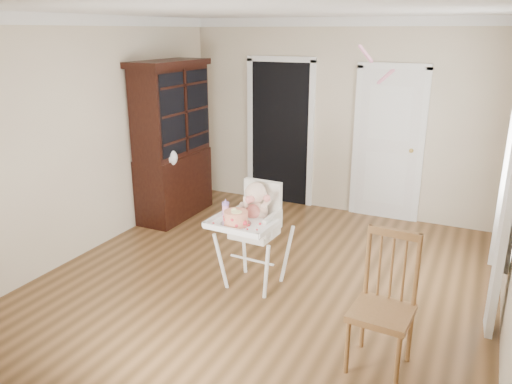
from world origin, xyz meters
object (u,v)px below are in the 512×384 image
at_px(cake, 236,218).
at_px(sippy_cup, 226,208).
at_px(china_cabinet, 173,141).
at_px(high_chair, 254,223).
at_px(dining_chair, 383,307).

xyz_separation_m(cake, sippy_cup, (-0.21, 0.18, 0.01)).
xyz_separation_m(sippy_cup, china_cabinet, (-1.65, 1.49, 0.24)).
bearing_deg(china_cabinet, cake, -42.05).
relative_size(high_chair, sippy_cup, 6.39).
bearing_deg(high_chair, cake, -96.98).
height_order(sippy_cup, china_cabinet, china_cabinet).
relative_size(cake, dining_chair, 0.27).
bearing_deg(dining_chair, cake, 167.04).
height_order(high_chair, china_cabinet, china_cabinet).
bearing_deg(dining_chair, high_chair, 156.60).
relative_size(high_chair, china_cabinet, 0.51).
height_order(high_chair, cake, high_chair).
distance_m(high_chair, sippy_cup, 0.33).
height_order(high_chair, sippy_cup, high_chair).
height_order(cake, dining_chair, dining_chair).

